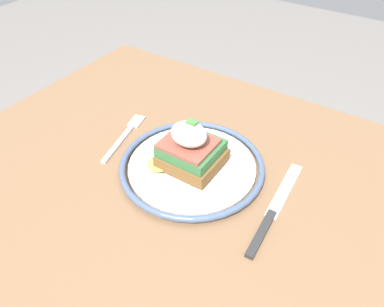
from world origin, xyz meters
TOP-DOWN VIEW (x-y plane):
  - dining_table at (0.00, 0.00)m, footprint 0.90×0.73m
  - plate at (-0.04, 0.06)m, footprint 0.24×0.24m
  - sandwich at (-0.04, 0.06)m, footprint 0.11×0.09m
  - fork at (-0.19, 0.07)m, footprint 0.05×0.14m
  - knife at (0.11, 0.04)m, footprint 0.03×0.21m

SIDE VIEW (x-z plane):
  - dining_table at x=0.00m, z-range 0.24..0.96m
  - fork at x=-0.19m, z-range 0.72..0.73m
  - knife at x=0.11m, z-range 0.72..0.73m
  - plate at x=-0.04m, z-range 0.72..0.74m
  - sandwich at x=-0.04m, z-range 0.73..0.81m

